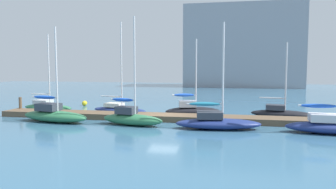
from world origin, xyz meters
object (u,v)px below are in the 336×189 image
object	(u,v)px
sailboat_0	(47,106)
sailboat_7	(332,125)
sailboat_6	(281,113)
mooring_buoy_yellow	(85,103)
harbor_building_distant	(242,47)
sailboat_3	(131,117)
sailboat_5	(217,122)
sailboat_2	(119,108)
sailboat_1	(54,114)
sailboat_4	(192,110)

from	to	relation	value
sailboat_0	sailboat_7	world-z (taller)	sailboat_7
sailboat_6	sailboat_0	bearing A→B (deg)	-169.91
mooring_buoy_yellow	harbor_building_distant	xyz separation A→B (m)	(18.49, 40.88, 8.59)
sailboat_7	mooring_buoy_yellow	size ratio (longest dim) A/B	15.73
sailboat_0	sailboat_7	bearing A→B (deg)	-7.57
sailboat_3	sailboat_5	distance (m)	6.57
sailboat_2	sailboat_5	bearing A→B (deg)	-21.64
sailboat_0	sailboat_6	bearing A→B (deg)	6.45
sailboat_1	sailboat_2	bearing A→B (deg)	68.93
mooring_buoy_yellow	sailboat_2	bearing A→B (deg)	-38.18
sailboat_3	sailboat_6	distance (m)	13.25
sailboat_4	harbor_building_distant	size ratio (longest dim) A/B	0.28
sailboat_4	harbor_building_distant	distance (m)	47.20
sailboat_4	sailboat_6	distance (m)	7.80
sailboat_2	harbor_building_distant	size ratio (longest dim) A/B	0.35
sailboat_1	harbor_building_distant	xyz separation A→B (m)	(16.05, 51.27, 8.26)
sailboat_4	sailboat_7	size ratio (longest dim) A/B	0.76
sailboat_0	sailboat_7	size ratio (longest dim) A/B	0.85
sailboat_0	sailboat_3	bearing A→B (deg)	-22.07
sailboat_5	sailboat_4	bearing A→B (deg)	107.80
sailboat_2	sailboat_4	world-z (taller)	sailboat_2
sailboat_1	sailboat_5	bearing A→B (deg)	8.41
sailboat_1	sailboat_4	bearing A→B (deg)	35.40
sailboat_0	mooring_buoy_yellow	size ratio (longest dim) A/B	13.34
sailboat_0	harbor_building_distant	bearing A→B (deg)	72.12
sailboat_4	sailboat_5	world-z (taller)	sailboat_5
mooring_buoy_yellow	sailboat_0	bearing A→B (deg)	-111.99
sailboat_3	sailboat_4	size ratio (longest dim) A/B	1.19
sailboat_4	sailboat_6	world-z (taller)	sailboat_4
sailboat_4	sailboat_5	size ratio (longest dim) A/B	0.91
harbor_building_distant	sailboat_7	bearing A→B (deg)	-84.62
mooring_buoy_yellow	harbor_building_distant	bearing A→B (deg)	65.66
sailboat_0	sailboat_7	distance (m)	25.95
sailboat_6	harbor_building_distant	xyz separation A→B (m)	(-2.42, 45.37, 8.42)
sailboat_2	sailboat_5	xyz separation A→B (m)	(9.75, -6.09, 0.09)
sailboat_0	sailboat_2	bearing A→B (deg)	5.81
sailboat_5	sailboat_3	bearing A→B (deg)	170.87
sailboat_0	sailboat_4	size ratio (longest dim) A/B	1.11
sailboat_2	sailboat_7	xyz separation A→B (m)	(17.46, -6.13, 0.13)
mooring_buoy_yellow	sailboat_6	bearing A→B (deg)	-12.11
sailboat_6	harbor_building_distant	bearing A→B (deg)	102.91
sailboat_2	harbor_building_distant	distance (m)	47.97
sailboat_0	sailboat_3	distance (m)	12.42
sailboat_1	sailboat_4	xyz separation A→B (m)	(10.71, 5.11, -0.02)
sailboat_1	sailboat_6	world-z (taller)	sailboat_1
sailboat_4	sailboat_7	world-z (taller)	sailboat_7
sailboat_2	sailboat_6	world-z (taller)	sailboat_2
sailboat_2	sailboat_6	distance (m)	15.02
sailboat_6	harbor_building_distant	world-z (taller)	harbor_building_distant
sailboat_6	mooring_buoy_yellow	world-z (taller)	sailboat_6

